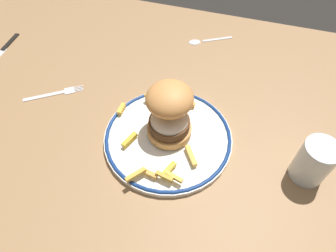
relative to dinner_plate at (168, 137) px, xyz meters
The scene contains 8 objects.
ground_plane 3.59cm from the dinner_plate, 154.06° to the right, with size 144.06×106.61×4.00cm, color #98724B.
dinner_plate is the anchor object (origin of this frame).
burger 6.78cm from the dinner_plate, 98.81° to the left, with size 12.94×13.06×11.26cm.
fries_pile 2.09cm from the dinner_plate, behind, with size 20.40×27.54×1.88cm.
water_glass 28.58cm from the dinner_plate, ahead, with size 6.51×6.51×9.28cm.
fork 30.83cm from the dinner_plate, behind, with size 12.60×9.37×0.36cm.
knife 55.87cm from the dinner_plate, 163.84° to the left, with size 2.95×18.06×0.70cm.
spoon 35.87cm from the dinner_plate, 92.70° to the left, with size 12.39×8.07×0.90cm.
Camera 1 is at (12.89, -33.69, 51.03)cm, focal length 30.93 mm.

